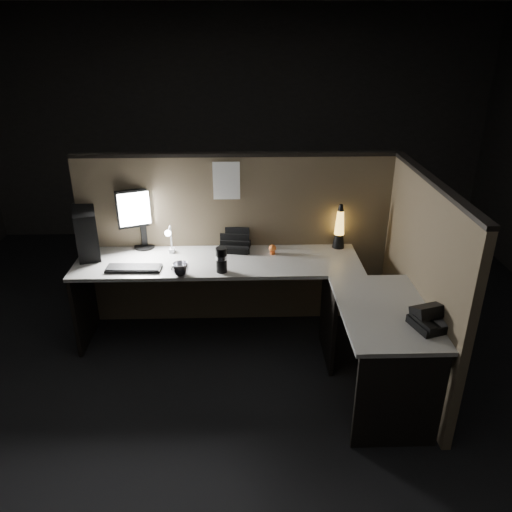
{
  "coord_description": "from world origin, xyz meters",
  "views": [
    {
      "loc": [
        0.05,
        -3.06,
        2.46
      ],
      "look_at": [
        0.15,
        0.35,
        0.88
      ],
      "focal_mm": 35.0,
      "sensor_mm": 36.0,
      "label": 1
    }
  ],
  "objects_px": {
    "monitor": "(141,212)",
    "pc_tower": "(87,233)",
    "lava_lamp": "(339,230)",
    "desk_phone": "(432,318)",
    "keyboard": "(134,268)"
  },
  "relations": [
    {
      "from": "pc_tower",
      "to": "desk_phone",
      "type": "relative_size",
      "value": 1.31
    },
    {
      "from": "pc_tower",
      "to": "lava_lamp",
      "type": "relative_size",
      "value": 1.02
    },
    {
      "from": "pc_tower",
      "to": "monitor",
      "type": "xyz_separation_m",
      "value": [
        0.43,
        0.14,
        0.12
      ]
    },
    {
      "from": "pc_tower",
      "to": "desk_phone",
      "type": "distance_m",
      "value": 2.72
    },
    {
      "from": "pc_tower",
      "to": "monitor",
      "type": "bearing_deg",
      "value": 1.45
    },
    {
      "from": "desk_phone",
      "to": "monitor",
      "type": "bearing_deg",
      "value": 130.13
    },
    {
      "from": "monitor",
      "to": "lava_lamp",
      "type": "relative_size",
      "value": 1.34
    },
    {
      "from": "desk_phone",
      "to": "lava_lamp",
      "type": "bearing_deg",
      "value": 89.22
    },
    {
      "from": "desk_phone",
      "to": "keyboard",
      "type": "bearing_deg",
      "value": 139.93
    },
    {
      "from": "lava_lamp",
      "to": "desk_phone",
      "type": "bearing_deg",
      "value": -73.58
    },
    {
      "from": "monitor",
      "to": "pc_tower",
      "type": "bearing_deg",
      "value": 177.91
    },
    {
      "from": "keyboard",
      "to": "desk_phone",
      "type": "relative_size",
      "value": 1.42
    },
    {
      "from": "keyboard",
      "to": "desk_phone",
      "type": "xyz_separation_m",
      "value": [
        2.03,
        -0.86,
        0.05
      ]
    },
    {
      "from": "keyboard",
      "to": "desk_phone",
      "type": "distance_m",
      "value": 2.21
    },
    {
      "from": "pc_tower",
      "to": "desk_phone",
      "type": "xyz_separation_m",
      "value": [
        2.46,
        -1.15,
        -0.14
      ]
    }
  ]
}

